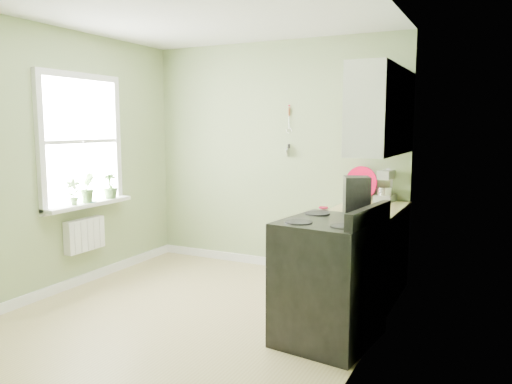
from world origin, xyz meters
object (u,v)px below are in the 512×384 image
at_px(stand_mixer, 387,187).
at_px(coffee_maker, 356,199).
at_px(kettle, 358,190).
at_px(stove, 329,280).

height_order(stand_mixer, coffee_maker, same).
bearing_deg(coffee_maker, stand_mixer, 89.18).
height_order(stand_mixer, kettle, stand_mixer).
relative_size(kettle, coffee_maker, 0.57).
xyz_separation_m(stove, coffee_maker, (0.06, 0.51, 0.59)).
bearing_deg(stand_mixer, stove, -92.76).
height_order(stove, kettle, kettle).
distance_m(kettle, coffee_maker, 1.20).
relative_size(stand_mixer, kettle, 1.75).
xyz_separation_m(stand_mixer, coffee_maker, (-0.02, -1.18, 0.02)).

